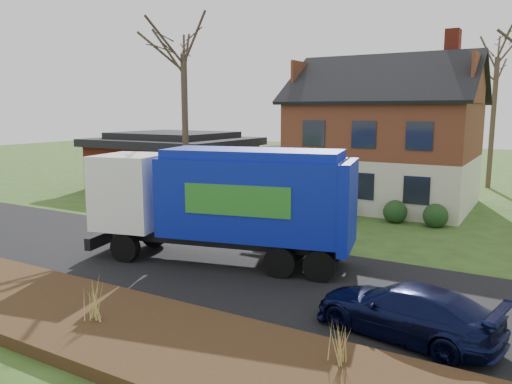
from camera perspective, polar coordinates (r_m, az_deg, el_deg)
The scene contains 12 objects.
ground at distance 17.08m, azimuth -5.81°, elevation -8.30°, with size 120.00×120.00×0.00m, color #304717.
road at distance 17.07m, azimuth -5.81°, elevation -8.27°, with size 80.00×7.00×0.02m, color black.
mulch_verge at distance 13.38m, azimuth -19.64°, elevation -13.24°, with size 80.00×3.50×0.30m, color #321C10.
main_house at distance 28.25m, azimuth 13.57°, elevation 6.80°, with size 12.95×8.95×9.26m.
ranch_house at distance 34.08m, azimuth -9.36°, elevation 3.60°, with size 9.80×8.20×3.70m.
garbage_truck at distance 16.83m, azimuth -3.48°, elevation -0.65°, with size 9.41×4.39×3.90m.
silver_sedan at distance 21.87m, azimuth -2.12°, elevation -2.41°, with size 1.50×4.30×1.42m, color #A7AAAF.
navy_wagon at distance 12.24m, azimuth 16.73°, elevation -12.86°, with size 1.74×4.28×1.24m, color black.
tree_front_west at distance 26.88m, azimuth -8.35°, elevation 17.80°, with size 3.74×3.74×11.11m.
tree_back at distance 36.92m, azimuth 26.03°, elevation 15.45°, with size 3.66×3.66×11.59m.
grass_clump_mid at distance 12.51m, azimuth -17.94°, elevation -11.59°, with size 0.35×0.29×0.98m.
grass_clump_east at distance 10.28m, azimuth 9.58°, elevation -16.49°, with size 0.33×0.27×0.82m.
Camera 1 is at (9.63, -13.12, 5.18)m, focal length 35.00 mm.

